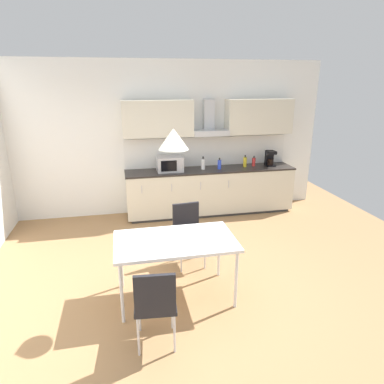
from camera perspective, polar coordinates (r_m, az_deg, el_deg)
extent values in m
cube|color=#9E754C|center=(4.59, -0.99, -15.14)|extent=(8.04, 8.09, 0.02)
cube|color=white|center=(6.64, -5.61, 8.78)|extent=(6.43, 0.10, 2.88)
cube|color=#333333|center=(6.85, 3.01, -3.16)|extent=(3.11, 0.55, 0.05)
cube|color=beige|center=(6.71, 3.07, 0.27)|extent=(3.24, 0.60, 0.81)
cube|color=#282321|center=(6.59, 3.13, 3.75)|extent=(3.26, 0.62, 0.03)
cube|color=silver|center=(6.15, -8.38, 0.40)|extent=(0.01, 0.01, 0.14)
cube|color=silver|center=(6.20, -3.40, 0.71)|extent=(0.01, 0.01, 0.14)
cube|color=silver|center=(6.30, 1.45, 1.02)|extent=(0.01, 0.01, 0.14)
cube|color=silver|center=(6.44, 6.13, 1.30)|extent=(0.01, 0.01, 0.14)
cube|color=silver|center=(6.80, 2.54, 6.77)|extent=(3.24, 0.02, 0.57)
cube|color=beige|center=(6.37, -5.74, 12.09)|extent=(1.28, 0.34, 0.65)
cube|color=beige|center=(6.86, 11.07, 12.28)|extent=(1.28, 0.34, 0.65)
cube|color=#B7BABF|center=(6.56, 2.98, 9.90)|extent=(0.67, 0.40, 0.10)
cube|color=#B7BABF|center=(6.63, 2.78, 12.61)|extent=(0.20, 0.16, 0.60)
cube|color=#ADADB2|center=(6.40, -3.74, 4.73)|extent=(0.48, 0.34, 0.28)
cube|color=black|center=(6.23, -3.87, 4.35)|extent=(0.29, 0.01, 0.20)
cube|color=black|center=(7.00, 12.86, 4.37)|extent=(0.18, 0.18, 0.02)
cylinder|color=black|center=(6.97, 12.94, 4.90)|extent=(0.12, 0.12, 0.12)
cube|color=black|center=(7.02, 12.74, 5.59)|extent=(0.16, 0.08, 0.30)
cube|color=black|center=(6.93, 13.05, 6.43)|extent=(0.18, 0.16, 0.06)
cylinder|color=red|center=(6.90, 10.26, 4.97)|extent=(0.07, 0.07, 0.16)
cylinder|color=black|center=(6.88, 10.30, 5.78)|extent=(0.03, 0.03, 0.04)
cylinder|color=yellow|center=(6.80, 8.81, 4.95)|extent=(0.07, 0.07, 0.19)
cylinder|color=black|center=(6.77, 8.86, 5.92)|extent=(0.03, 0.03, 0.04)
cylinder|color=blue|center=(6.56, 4.59, 4.58)|extent=(0.07, 0.07, 0.18)
cylinder|color=black|center=(6.54, 4.62, 5.50)|extent=(0.03, 0.03, 0.04)
cylinder|color=white|center=(6.54, 1.86, 4.68)|extent=(0.08, 0.08, 0.20)
cylinder|color=black|center=(6.51, 1.87, 5.73)|extent=(0.03, 0.03, 0.04)
cube|color=white|center=(4.00, -2.83, -8.18)|extent=(1.39, 0.82, 0.04)
cylinder|color=silver|center=(3.85, -11.64, -16.22)|extent=(0.04, 0.04, 0.72)
cylinder|color=silver|center=(4.03, 7.34, -14.29)|extent=(0.04, 0.04, 0.72)
cylinder|color=silver|center=(4.44, -11.77, -11.20)|extent=(0.04, 0.04, 0.72)
cylinder|color=silver|center=(4.60, 4.50, -9.80)|extent=(0.04, 0.04, 0.72)
cube|color=black|center=(3.51, -6.12, -17.90)|extent=(0.43, 0.43, 0.04)
cube|color=black|center=(3.24, -6.20, -16.62)|extent=(0.38, 0.07, 0.40)
cylinder|color=silver|center=(3.79, -8.77, -19.35)|extent=(0.02, 0.02, 0.43)
cylinder|color=silver|center=(3.79, -3.32, -19.16)|extent=(0.02, 0.02, 0.43)
cylinder|color=silver|center=(3.53, -8.92, -22.70)|extent=(0.02, 0.02, 0.43)
cylinder|color=silver|center=(3.53, -2.94, -22.49)|extent=(0.02, 0.02, 0.43)
cube|color=black|center=(4.80, -0.41, -7.28)|extent=(0.44, 0.44, 0.04)
cube|color=black|center=(4.87, -1.04, -4.07)|extent=(0.38, 0.08, 0.40)
cylinder|color=silver|center=(4.81, 2.17, -10.37)|extent=(0.02, 0.02, 0.43)
cylinder|color=silver|center=(4.72, -1.80, -10.97)|extent=(0.02, 0.02, 0.43)
cylinder|color=silver|center=(5.09, 0.87, -8.64)|extent=(0.02, 0.02, 0.43)
cylinder|color=silver|center=(5.01, -2.87, -9.16)|extent=(0.02, 0.02, 0.43)
cone|color=silver|center=(3.63, -3.12, 8.81)|extent=(0.32, 0.32, 0.22)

